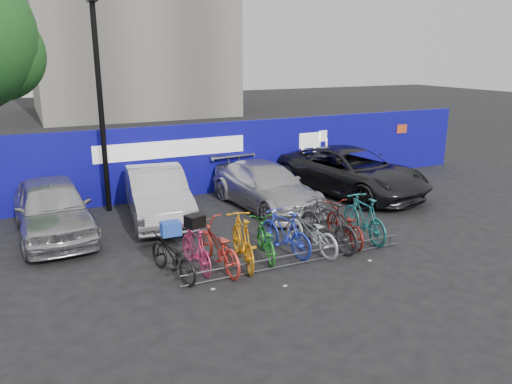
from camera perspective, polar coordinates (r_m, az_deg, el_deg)
ground at (r=11.97m, az=3.50°, el=-7.26°), size 100.00×100.00×0.00m
hoarding at (r=16.88m, az=-6.28°, el=3.77°), size 22.00×0.18×2.40m
lamppost at (r=15.25m, az=-17.36°, el=9.75°), size 0.25×0.50×6.11m
bike_rack at (r=11.42m, az=4.97°, el=-7.55°), size 5.60×0.03×0.30m
car_0 at (r=14.01m, az=-22.23°, el=-1.68°), size 1.98×4.52×1.52m
car_1 at (r=14.64m, az=-11.24°, el=-0.20°), size 2.04×4.58×1.46m
car_2 at (r=15.39m, az=1.12°, el=0.68°), size 2.31×4.81×1.35m
car_3 at (r=17.21m, az=10.76°, el=2.33°), size 3.73×5.98×1.54m
bike_0 at (r=10.84m, az=-9.57°, el=-7.22°), size 1.04×1.91×0.95m
bike_1 at (r=11.13m, az=-6.89°, el=-6.39°), size 0.57×1.67×0.99m
bike_2 at (r=11.10m, az=-4.42°, el=-6.18°), size 0.87×2.08×1.07m
bike_3 at (r=11.24m, az=-1.55°, el=-5.54°), size 0.89×2.03×1.18m
bike_4 at (r=11.71m, az=1.06°, el=-5.38°), size 0.98×1.80×0.90m
bike_5 at (r=11.89m, az=3.30°, el=-4.59°), size 0.93×1.87×1.08m
bike_6 at (r=12.08m, az=6.27°, el=-4.53°), size 0.92×1.99×1.01m
bike_7 at (r=12.31m, az=8.19°, el=-3.67°), size 0.91×2.11×1.23m
bike_8 at (r=12.76m, az=10.02°, el=-3.63°), size 0.87×1.93×0.98m
bike_9 at (r=13.04m, az=12.26°, el=-2.90°), size 0.70×1.98×1.17m
cargo_crate at (r=10.62m, az=-9.72°, el=-4.13°), size 0.41×0.32×0.29m
cargo_topcase at (r=10.92m, az=-7.00°, el=-3.31°), size 0.45×0.42×0.27m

